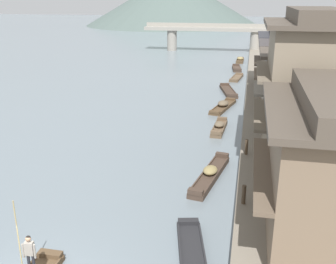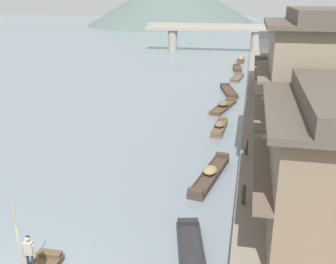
% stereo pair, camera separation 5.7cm
% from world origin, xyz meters
% --- Properties ---
extents(boatman_person, '(0.56, 0.28, 3.04)m').
position_xyz_m(boatman_person, '(-0.15, 0.29, 1.40)').
color(boatman_person, black).
rests_on(boatman_person, boat_foreground_poled).
extents(boat_moored_nearest, '(1.88, 5.72, 0.74)m').
position_xyz_m(boat_moored_nearest, '(5.30, 10.35, 0.24)').
color(boat_moored_nearest, '#423328').
rests_on(boat_moored_nearest, ground).
extents(boat_moored_second, '(1.16, 4.06, 0.81)m').
position_xyz_m(boat_moored_second, '(5.52, 53.48, 0.30)').
color(boat_moored_second, brown).
rests_on(boat_moored_second, ground).
extents(boat_moored_third, '(2.23, 5.42, 0.74)m').
position_xyz_m(boat_moored_third, '(4.92, 25.52, 0.24)').
color(boat_moored_third, brown).
rests_on(boat_moored_third, ground).
extents(boat_moored_far, '(1.51, 4.10, 0.57)m').
position_xyz_m(boat_moored_far, '(5.32, 46.08, 0.19)').
color(boat_moored_far, '#423328').
rests_on(boat_moored_far, ground).
extents(boat_midriver_drifting, '(1.66, 4.63, 0.38)m').
position_xyz_m(boat_midriver_drifting, '(5.56, 39.67, 0.13)').
color(boat_midriver_drifting, brown).
rests_on(boat_midriver_drifting, ground).
extents(boat_midriver_upstream, '(2.35, 5.64, 0.51)m').
position_xyz_m(boat_midriver_upstream, '(5.02, 31.89, 0.16)').
color(boat_midriver_upstream, '#423328').
rests_on(boat_midriver_upstream, ground).
extents(boat_upstream_distant, '(1.06, 3.94, 0.71)m').
position_xyz_m(boat_upstream_distant, '(5.09, 19.05, 0.26)').
color(boat_upstream_distant, brown).
rests_on(boat_upstream_distant, ground).
extents(boat_crossing_west, '(1.85, 3.92, 0.39)m').
position_xyz_m(boat_crossing_west, '(5.25, 3.41, 0.13)').
color(boat_crossing_west, '#232326').
rests_on(boat_crossing_west, ground).
extents(house_waterfront_nearest, '(5.43, 8.16, 6.14)m').
position_xyz_m(house_waterfront_nearest, '(10.38, 4.95, 3.62)').
color(house_waterfront_nearest, '#75604C').
rests_on(house_waterfront_nearest, riverbank_right).
extents(house_waterfront_second, '(5.69, 7.76, 8.74)m').
position_xyz_m(house_waterfront_second, '(10.50, 13.23, 4.92)').
color(house_waterfront_second, '#7F705B').
rests_on(house_waterfront_second, riverbank_right).
extents(house_waterfront_tall, '(6.33, 5.78, 6.14)m').
position_xyz_m(house_waterfront_tall, '(10.83, 20.32, 3.63)').
color(house_waterfront_tall, gray).
rests_on(house_waterfront_tall, riverbank_right).
extents(house_waterfront_narrow, '(5.73, 6.36, 6.14)m').
position_xyz_m(house_waterfront_narrow, '(10.53, 26.63, 3.63)').
color(house_waterfront_narrow, '#75604C').
rests_on(house_waterfront_narrow, riverbank_right).
extents(house_waterfront_far, '(5.16, 7.81, 6.14)m').
position_xyz_m(house_waterfront_far, '(10.24, 34.32, 3.62)').
color(house_waterfront_far, brown).
rests_on(house_waterfront_far, riverbank_right).
extents(mooring_post_dock_near, '(0.20, 0.20, 0.95)m').
position_xyz_m(mooring_post_dock_near, '(7.25, 6.68, 1.09)').
color(mooring_post_dock_near, '#473828').
rests_on(mooring_post_dock_near, riverbank_right).
extents(mooring_post_dock_mid, '(0.20, 0.20, 0.97)m').
position_xyz_m(mooring_post_dock_mid, '(7.25, 12.98, 1.10)').
color(mooring_post_dock_mid, '#473828').
rests_on(mooring_post_dock_mid, riverbank_right).
extents(stone_bridge, '(25.82, 2.40, 5.09)m').
position_xyz_m(stone_bridge, '(0.00, 64.86, 3.34)').
color(stone_bridge, gray).
rests_on(stone_bridge, ground).
extents(hill_far_west, '(61.10, 61.10, 17.14)m').
position_xyz_m(hill_far_west, '(-21.17, 133.31, 8.57)').
color(hill_far_west, '#4C5B56').
rests_on(hill_far_west, ground).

